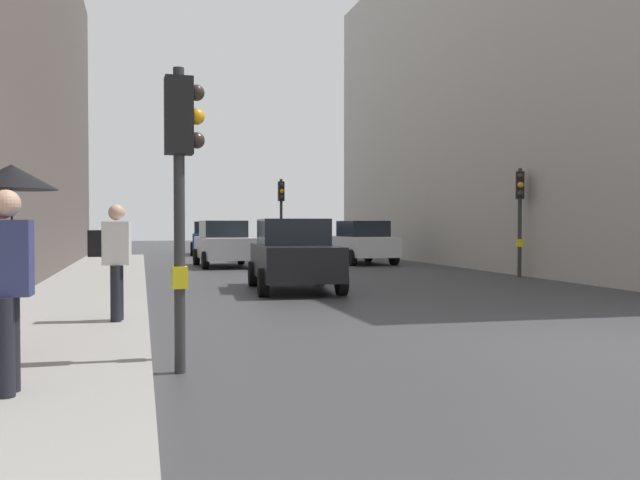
# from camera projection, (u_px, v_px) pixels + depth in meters

# --- Properties ---
(ground_plane) EXTENTS (120.00, 120.00, 0.00)m
(ground_plane) POSITION_uv_depth(u_px,v_px,m) (595.00, 347.00, 9.03)
(ground_plane) COLOR #38383A
(sidewalk_kerb) EXTENTS (2.56, 40.00, 0.16)m
(sidewalk_kerb) POSITION_uv_depth(u_px,v_px,m) (78.00, 305.00, 13.05)
(sidewalk_kerb) COLOR gray
(sidewalk_kerb) RESTS_ON ground
(building_facade_right) EXTENTS (12.00, 28.31, 13.80)m
(building_facade_right) POSITION_uv_depth(u_px,v_px,m) (585.00, 95.00, 27.73)
(building_facade_right) COLOR #B2ADA3
(building_facade_right) RESTS_ON ground
(traffic_light_near_left) EXTENTS (0.43, 0.25, 3.33)m
(traffic_light_near_left) POSITION_uv_depth(u_px,v_px,m) (181.00, 163.00, 7.39)
(traffic_light_near_left) COLOR #2D2D2D
(traffic_light_near_left) RESTS_ON ground
(traffic_light_mid_street) EXTENTS (0.35, 0.45, 3.34)m
(traffic_light_mid_street) POSITION_uv_depth(u_px,v_px,m) (520.00, 202.00, 20.83)
(traffic_light_mid_street) COLOR #2D2D2D
(traffic_light_mid_street) RESTS_ON ground
(traffic_light_far_median) EXTENTS (0.24, 0.43, 3.56)m
(traffic_light_far_median) POSITION_uv_depth(u_px,v_px,m) (281.00, 205.00, 29.16)
(traffic_light_far_median) COLOR #2D2D2D
(traffic_light_far_median) RESTS_ON ground
(car_silver_hatchback) EXTENTS (2.15, 4.27, 1.76)m
(car_silver_hatchback) POSITION_uv_depth(u_px,v_px,m) (224.00, 244.00, 26.08)
(car_silver_hatchback) COLOR #BCBCC1
(car_silver_hatchback) RESTS_ON ground
(car_dark_suv) EXTENTS (2.26, 4.32, 1.76)m
(car_dark_suv) POSITION_uv_depth(u_px,v_px,m) (294.00, 255.00, 16.75)
(car_dark_suv) COLOR black
(car_dark_suv) RESTS_ON ground
(car_blue_van) EXTENTS (2.25, 4.32, 1.76)m
(car_blue_van) POSITION_uv_depth(u_px,v_px,m) (210.00, 238.00, 36.28)
(car_blue_van) COLOR navy
(car_blue_van) RESTS_ON ground
(car_white_compact) EXTENTS (2.22, 4.30, 1.76)m
(car_white_compact) POSITION_uv_depth(u_px,v_px,m) (361.00, 242.00, 27.97)
(car_white_compact) COLOR silver
(car_white_compact) RESTS_ON ground
(pedestrian_with_umbrella) EXTENTS (1.00, 1.00, 2.14)m
(pedestrian_with_umbrella) POSITION_uv_depth(u_px,v_px,m) (9.00, 206.00, 7.59)
(pedestrian_with_umbrella) COLOR black
(pedestrian_with_umbrella) RESTS_ON sidewalk_kerb
(pedestrian_with_black_backpack) EXTENTS (0.63, 0.37, 1.77)m
(pedestrian_with_black_backpack) POSITION_uv_depth(u_px,v_px,m) (114.00, 255.00, 10.30)
(pedestrian_with_black_backpack) COLOR black
(pedestrian_with_black_backpack) RESTS_ON sidewalk_kerb
(pedestrian_with_grey_backpack) EXTENTS (0.61, 0.36, 1.77)m
(pedestrian_with_grey_backpack) POSITION_uv_depth(u_px,v_px,m) (1.00, 279.00, 5.84)
(pedestrian_with_grey_backpack) COLOR black
(pedestrian_with_grey_backpack) RESTS_ON sidewalk_kerb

